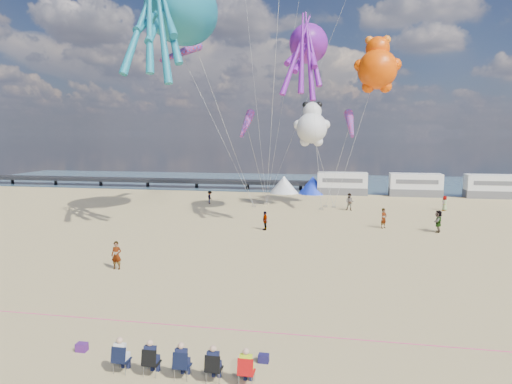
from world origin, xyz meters
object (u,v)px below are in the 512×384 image
at_px(beachgoer_4, 438,221).
at_px(windsock_left, 181,53).
at_px(beachgoer_0, 445,203).
at_px(sandbag_b, 321,209).
at_px(beachgoer_1, 350,202).
at_px(kite_panda, 312,128).
at_px(windsock_mid, 350,124).
at_px(sandbag_d, 325,206).
at_px(windsock_right, 246,124).
at_px(kite_teddy_orange, 377,69).
at_px(kite_octopus_teal, 182,10).
at_px(tent_white, 284,184).
at_px(spectator_row, 183,360).
at_px(sandbag_c, 334,207).
at_px(tent_blue, 313,185).
at_px(kite_octopus_purple, 309,44).
at_px(standing_person, 116,255).
at_px(beachgoer_3, 265,221).
at_px(motorhome_1, 415,185).
at_px(beachgoer_2, 210,197).
at_px(beachgoer_5, 384,218).
at_px(motorhome_2, 493,186).
at_px(motorhome_0, 342,183).
at_px(sandbag_e, 267,204).
at_px(cooler_purple, 82,347).
at_px(cooler_navy, 264,358).

height_order(beachgoer_4, windsock_left, windsock_left).
bearing_deg(beachgoer_0, sandbag_b, -41.24).
bearing_deg(beachgoer_4, beachgoer_1, -126.86).
bearing_deg(kite_panda, windsock_mid, -27.68).
bearing_deg(sandbag_d, windsock_right, -134.96).
bearing_deg(kite_teddy_orange, kite_octopus_teal, -129.59).
relative_size(tent_white, spectator_row, 0.66).
bearing_deg(sandbag_c, kite_panda, -153.81).
relative_size(tent_blue, kite_octopus_purple, 0.41).
height_order(standing_person, beachgoer_3, standing_person).
height_order(beachgoer_3, windsock_right, windsock_right).
bearing_deg(kite_teddy_orange, spectator_row, -79.73).
height_order(tent_white, kite_panda, kite_panda).
distance_m(motorhome_1, windsock_left, 34.51).
bearing_deg(motorhome_1, sandbag_c, -131.02).
bearing_deg(beachgoer_0, motorhome_1, -134.24).
xyz_separation_m(beachgoer_2, beachgoer_5, (18.87, -10.70, 0.11)).
bearing_deg(sandbag_d, beachgoer_2, 179.36).
xyz_separation_m(tent_white, kite_panda, (4.58, -13.21, 7.61)).
bearing_deg(motorhome_2, motorhome_0, 180.00).
xyz_separation_m(motorhome_2, beachgoer_0, (-8.20, -11.57, -0.70)).
xyz_separation_m(sandbag_d, sandbag_e, (-6.82, 0.88, 0.00)).
relative_size(beachgoer_1, windsock_mid, 0.33).
bearing_deg(sandbag_b, kite_panda, 157.16).
distance_m(spectator_row, sandbag_d, 37.45).
bearing_deg(beachgoer_2, windsock_mid, -134.45).
relative_size(standing_person, kite_teddy_orange, 0.25).
distance_m(motorhome_0, kite_octopus_purple, 24.89).
distance_m(cooler_purple, kite_panda, 36.28).
bearing_deg(tent_blue, standing_person, -104.15).
bearing_deg(tent_white, motorhome_1, 0.00).
height_order(cooler_navy, beachgoer_4, beachgoer_4).
height_order(cooler_purple, standing_person, standing_person).
xyz_separation_m(beachgoer_3, windsock_right, (-2.80, 5.74, 8.30)).
bearing_deg(beachgoer_4, cooler_purple, -18.28).
xyz_separation_m(tent_white, spectator_row, (2.67, -48.98, -0.55)).
bearing_deg(kite_octopus_teal, kite_octopus_purple, -5.08).
distance_m(standing_person, windsock_right, 20.81).
bearing_deg(kite_octopus_teal, motorhome_0, 38.97).
distance_m(standing_person, beachgoer_1, 28.33).
xyz_separation_m(tent_blue, kite_octopus_teal, (-10.52, -22.22, 18.00)).
bearing_deg(sandbag_d, sandbag_b, -99.54).
bearing_deg(sandbag_d, beachgoer_5, -62.93).
bearing_deg(kite_panda, motorhome_0, 64.99).
bearing_deg(beachgoer_5, beachgoer_1, 61.55).
relative_size(beachgoer_5, kite_octopus_purple, 0.18).
bearing_deg(tent_white, beachgoer_2, -122.44).
height_order(standing_person, sandbag_b, standing_person).
relative_size(cooler_navy, sandbag_c, 0.76).
bearing_deg(sandbag_c, beachgoer_4, -51.73).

